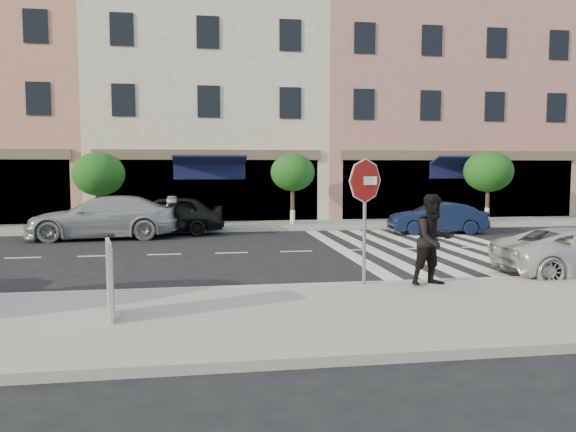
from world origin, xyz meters
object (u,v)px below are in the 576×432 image
object	(u,v)px
car_far_mid	(166,215)
poster_board	(110,280)
stop_sign	(365,193)
car_far_right	(437,218)
walker	(434,240)
car_far_left	(103,217)

from	to	relation	value
car_far_mid	poster_board	bearing A→B (deg)	0.94
stop_sign	car_far_right	world-z (taller)	stop_sign
walker	car_far_right	distance (m)	10.63
walker	poster_board	distance (m)	6.49
poster_board	car_far_right	distance (m)	15.51
stop_sign	car_far_right	bearing A→B (deg)	51.44
stop_sign	car_far_right	xyz separation A→B (m)	(5.74, 9.36, -1.46)
walker	car_far_right	size ratio (longest dim) A/B	0.51
walker	car_far_mid	size ratio (longest dim) A/B	0.43
car_far_left	car_far_mid	size ratio (longest dim) A/B	1.20
car_far_left	poster_board	bearing A→B (deg)	7.76
stop_sign	car_far_left	size ratio (longest dim) A/B	0.50
poster_board	car_far_left	world-z (taller)	car_far_left
car_far_left	walker	bearing A→B (deg)	37.14
car_far_right	walker	bearing A→B (deg)	-18.55
car_far_mid	car_far_right	world-z (taller)	car_far_mid
poster_board	car_far_mid	bearing A→B (deg)	77.77
stop_sign	car_far_mid	distance (m)	11.84
walker	car_far_left	size ratio (longest dim) A/B	0.36
car_far_mid	car_far_right	distance (m)	10.57
stop_sign	car_far_mid	size ratio (longest dim) A/B	0.59
car_far_left	car_far_right	bearing A→B (deg)	85.58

